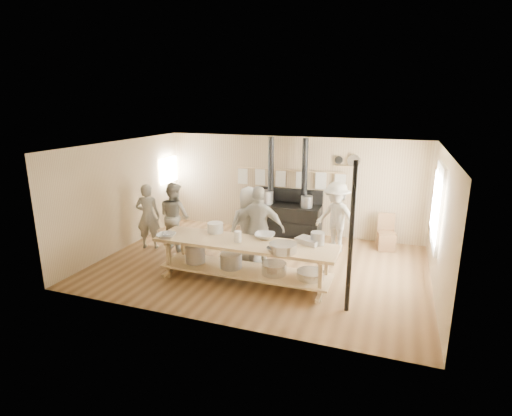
# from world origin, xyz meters

# --- Properties ---
(ground) EXTENTS (7.00, 7.00, 0.00)m
(ground) POSITION_xyz_m (0.00, 0.00, 0.00)
(ground) COLOR brown
(ground) RESTS_ON ground
(room_shell) EXTENTS (7.00, 7.00, 7.00)m
(room_shell) POSITION_xyz_m (0.00, 0.00, 1.62)
(room_shell) COLOR tan
(room_shell) RESTS_ON ground
(window_right) EXTENTS (0.09, 1.50, 1.65)m
(window_right) POSITION_xyz_m (3.47, 0.60, 1.50)
(window_right) COLOR beige
(window_right) RESTS_ON ground
(left_opening) EXTENTS (0.00, 0.90, 0.90)m
(left_opening) POSITION_xyz_m (-3.45, 2.00, 1.60)
(left_opening) COLOR white
(left_opening) RESTS_ON ground
(stove) EXTENTS (1.90, 0.75, 2.60)m
(stove) POSITION_xyz_m (-0.01, 2.12, 0.52)
(stove) COLOR black
(stove) RESTS_ON ground
(towel_rail) EXTENTS (3.00, 0.04, 0.47)m
(towel_rail) POSITION_xyz_m (0.00, 2.40, 1.56)
(towel_rail) COLOR tan
(towel_rail) RESTS_ON ground
(back_wall_shelf) EXTENTS (0.63, 0.14, 0.32)m
(back_wall_shelf) POSITION_xyz_m (1.46, 2.43, 2.00)
(back_wall_shelf) COLOR tan
(back_wall_shelf) RESTS_ON ground
(prep_table) EXTENTS (3.60, 0.90, 0.85)m
(prep_table) POSITION_xyz_m (-0.01, -0.90, 0.52)
(prep_table) COLOR tan
(prep_table) RESTS_ON ground
(support_post) EXTENTS (0.08, 0.08, 2.60)m
(support_post) POSITION_xyz_m (2.05, -1.35, 1.30)
(support_post) COLOR black
(support_post) RESTS_ON ground
(cook_far_left) EXTENTS (0.67, 0.54, 1.60)m
(cook_far_left) POSITION_xyz_m (-2.91, 0.12, 0.80)
(cook_far_left) COLOR #A09D8D
(cook_far_left) RESTS_ON ground
(cook_left) EXTENTS (0.96, 0.86, 1.64)m
(cook_left) POSITION_xyz_m (-2.28, 0.30, 0.82)
(cook_left) COLOR #A09D8D
(cook_left) RESTS_ON ground
(cook_center) EXTENTS (1.01, 0.90, 1.74)m
(cook_center) POSITION_xyz_m (-0.23, -0.03, 0.87)
(cook_center) COLOR #A09D8D
(cook_center) RESTS_ON ground
(cook_right) EXTENTS (1.14, 0.64, 1.83)m
(cook_right) POSITION_xyz_m (0.07, -0.26, 0.91)
(cook_right) COLOR #A09D8D
(cook_right) RESTS_ON ground
(cook_by_window) EXTENTS (1.27, 1.09, 1.70)m
(cook_by_window) POSITION_xyz_m (1.41, 1.34, 0.85)
(cook_by_window) COLOR #A09D8D
(cook_by_window) RESTS_ON ground
(chair) EXTENTS (0.48, 0.48, 0.86)m
(chair) POSITION_xyz_m (2.55, 1.97, 0.26)
(chair) COLOR brown
(chair) RESTS_ON ground
(bowl_white_a) EXTENTS (0.44, 0.44, 0.09)m
(bowl_white_a) POSITION_xyz_m (-1.55, -1.23, 0.90)
(bowl_white_a) COLOR white
(bowl_white_a) RESTS_ON prep_table
(bowl_steel_a) EXTENTS (0.37, 0.37, 0.09)m
(bowl_steel_a) POSITION_xyz_m (-1.55, -1.13, 0.89)
(bowl_steel_a) COLOR silver
(bowl_steel_a) RESTS_ON prep_table
(bowl_white_b) EXTENTS (0.46, 0.46, 0.10)m
(bowl_white_b) POSITION_xyz_m (0.30, -0.57, 0.90)
(bowl_white_b) COLOR white
(bowl_white_b) RESTS_ON prep_table
(bowl_steel_b) EXTENTS (0.31, 0.31, 0.09)m
(bowl_steel_b) POSITION_xyz_m (0.70, -1.23, 0.89)
(bowl_steel_b) COLOR silver
(bowl_steel_b) RESTS_ON prep_table
(roasting_pan) EXTENTS (0.54, 0.45, 0.10)m
(roasting_pan) POSITION_xyz_m (1.19, -0.57, 0.90)
(roasting_pan) COLOR #B2B2B7
(roasting_pan) RESTS_ON prep_table
(mixing_bowl_large) EXTENTS (0.60, 0.60, 0.16)m
(mixing_bowl_large) POSITION_xyz_m (0.84, -1.17, 0.93)
(mixing_bowl_large) COLOR silver
(mixing_bowl_large) RESTS_ON prep_table
(bucket_galv) EXTENTS (0.32, 0.32, 0.24)m
(bucket_galv) POSITION_xyz_m (1.35, -0.57, 0.97)
(bucket_galv) COLOR gray
(bucket_galv) RESTS_ON prep_table
(deep_bowl_enamel) EXTENTS (0.43, 0.43, 0.21)m
(deep_bowl_enamel) POSITION_xyz_m (-0.78, -0.57, 0.95)
(deep_bowl_enamel) COLOR white
(deep_bowl_enamel) RESTS_ON prep_table
(pitcher) EXTENTS (0.18, 0.18, 0.22)m
(pitcher) POSITION_xyz_m (-0.12, -0.96, 0.96)
(pitcher) COLOR white
(pitcher) RESTS_ON prep_table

